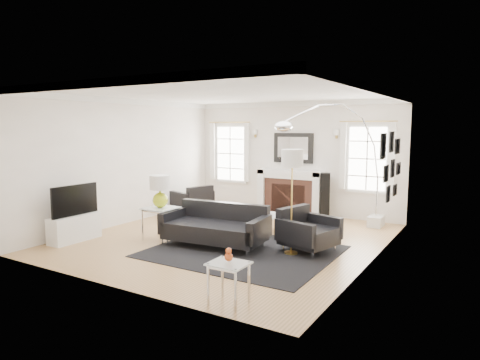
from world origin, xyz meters
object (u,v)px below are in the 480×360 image
Objects in this scene: armchair_right at (306,231)px; gourd_lamp at (160,189)px; sofa at (216,227)px; coffee_table at (259,216)px; fireplace at (290,193)px; arc_floor_lamp at (332,159)px; armchair_left at (194,200)px.

armchair_right is 2.87m from gourd_lamp.
coffee_table is (0.23, 1.23, 0.01)m from sofa.
sofa is 1.64m from armchair_right.
arc_floor_lamp is (1.39, -0.96, 0.95)m from fireplace.
armchair_left is (-2.14, -1.15, -0.21)m from fireplace.
fireplace is at bearing 90.84° from sofa.
fireplace is 1.55× the size of armchair_right.
arc_floor_lamp is (1.12, 1.15, 1.14)m from coffee_table.
coffee_table is 0.31× the size of arc_floor_lamp.
sofa is at bearing -44.94° from armchair_left.
gourd_lamp reaches higher than fireplace.
sofa is 1.89× the size of armchair_left.
fireplace is at bearing 28.20° from armchair_left.
sofa is 0.72× the size of arc_floor_lamp.
armchair_right is at bearing -23.92° from armchair_left.
fireplace is 1.94m from arc_floor_lamp.
gourd_lamp is at bearing -66.62° from armchair_left.
coffee_table is at bearing -82.53° from fireplace.
armchair_right reaches higher than armchair_left.
sofa reaches higher than coffee_table.
sofa is at bearing -161.14° from armchair_right.
armchair_left is 2.60m from coffee_table.
fireplace is 3.76m from gourd_lamp.
armchair_right is 1.75× the size of gourd_lamp.
armchair_right is (3.74, -1.66, 0.02)m from armchair_left.
armchair_left is 2.71m from gourd_lamp.
gourd_lamp reaches higher than armchair_left.
sofa is at bearing 11.16° from gourd_lamp.
arc_floor_lamp is (-0.20, 1.85, 1.15)m from armchair_right.
armchair_right is at bearing -83.77° from arc_floor_lamp.
arc_floor_lamp is at bearing -34.47° from fireplace.
armchair_left is at bearing 113.38° from gourd_lamp.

